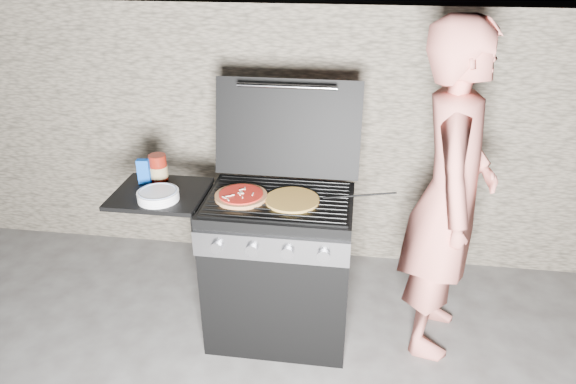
# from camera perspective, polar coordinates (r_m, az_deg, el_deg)

# --- Properties ---
(ground) EXTENTS (50.00, 50.00, 0.00)m
(ground) POSITION_cam_1_polar(r_m,az_deg,el_deg) (3.28, -0.89, -14.93)
(ground) COLOR #423E3B
(stone_wall) EXTENTS (8.00, 0.35, 1.80)m
(stone_wall) POSITION_cam_1_polar(r_m,az_deg,el_deg) (3.72, 1.50, 6.59)
(stone_wall) COLOR gray
(stone_wall) RESTS_ON ground
(gas_grill) EXTENTS (1.34, 0.79, 0.91)m
(gas_grill) POSITION_cam_1_polar(r_m,az_deg,el_deg) (3.04, -5.66, -7.99)
(gas_grill) COLOR black
(gas_grill) RESTS_ON ground
(pizza_topped) EXTENTS (0.30, 0.30, 0.03)m
(pizza_topped) POSITION_cam_1_polar(r_m,az_deg,el_deg) (2.76, -5.24, -0.38)
(pizza_topped) COLOR tan
(pizza_topped) RESTS_ON gas_grill
(pizza_plain) EXTENTS (0.37, 0.37, 0.02)m
(pizza_plain) POSITION_cam_1_polar(r_m,az_deg,el_deg) (2.72, 0.47, -0.89)
(pizza_plain) COLOR gold
(pizza_plain) RESTS_ON gas_grill
(sauce_jar) EXTENTS (0.13, 0.13, 0.16)m
(sauce_jar) POSITION_cam_1_polar(r_m,az_deg,el_deg) (3.04, -14.22, 2.64)
(sauce_jar) COLOR maroon
(sauce_jar) RESTS_ON gas_grill
(blue_carton) EXTENTS (0.07, 0.05, 0.14)m
(blue_carton) POSITION_cam_1_polar(r_m,az_deg,el_deg) (3.03, -15.72, 2.20)
(blue_carton) COLOR #0B47BB
(blue_carton) RESTS_ON gas_grill
(plate_stack) EXTENTS (0.23, 0.23, 0.05)m
(plate_stack) POSITION_cam_1_polar(r_m,az_deg,el_deg) (2.83, -14.23, -0.38)
(plate_stack) COLOR white
(plate_stack) RESTS_ON gas_grill
(person) EXTENTS (0.55, 0.75, 1.87)m
(person) POSITION_cam_1_polar(r_m,az_deg,el_deg) (2.86, 17.51, -0.51)
(person) COLOR #E67B6C
(person) RESTS_ON ground
(tongs) EXTENTS (0.38, 0.03, 0.08)m
(tongs) POSITION_cam_1_polar(r_m,az_deg,el_deg) (2.71, 7.93, -0.51)
(tongs) COLOR black
(tongs) RESTS_ON gas_grill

